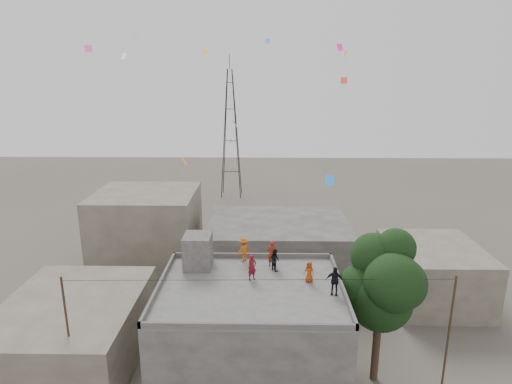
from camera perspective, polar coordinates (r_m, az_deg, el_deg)
ground at (r=27.10m, az=-0.71°, el=-24.09°), size 140.00×140.00×0.00m
main_building at (r=25.27m, az=-0.73°, el=-18.74°), size 10.00×8.00×6.10m
parapet at (r=23.63m, az=-0.76°, el=-12.30°), size 10.00×8.00×0.30m
stair_head_box at (r=25.89m, az=-7.75°, el=-7.80°), size 1.60×1.80×2.00m
neighbor_west at (r=29.88m, az=-23.18°, el=-16.63°), size 8.00×10.00×4.00m
neighbor_north at (r=37.92m, az=2.95°, el=-7.51°), size 12.00×9.00×5.00m
neighbor_northwest at (r=40.80m, az=-14.28°, el=-4.79°), size 9.00×8.00×7.00m
neighbor_east at (r=36.87m, az=22.44°, el=-9.93°), size 7.00×8.00×4.40m
tree at (r=25.13m, az=16.70°, el=-11.60°), size 4.90×4.60×9.10m
utility_line at (r=23.79m, az=0.44°, el=-18.89°), size 20.12×0.62×7.40m
transmission_tower at (r=61.64m, az=-3.40°, el=7.72°), size 2.97×2.97×20.01m
person_red_adult at (r=25.81m, az=2.13°, el=-8.20°), size 0.64×0.47×1.61m
person_orange_child at (r=24.21m, az=7.10°, el=-10.51°), size 0.70×0.62×1.21m
person_dark_child at (r=25.38m, az=2.52°, el=-9.00°), size 0.78×0.81×1.32m
person_dark_adult at (r=23.05m, az=10.42°, el=-11.57°), size 0.97×0.57×1.55m
person_orange_adult at (r=26.46m, az=-1.65°, el=-7.69°), size 1.12×1.07×1.53m
person_red_child at (r=24.21m, az=-0.53°, el=-10.03°), size 0.64×0.59×1.47m
kites at (r=29.15m, az=-0.79°, el=13.15°), size 16.15×10.97×9.66m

